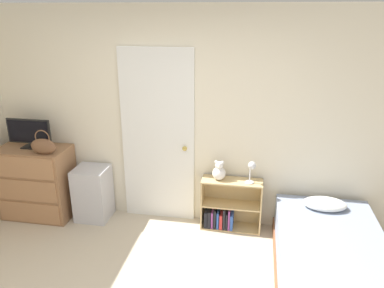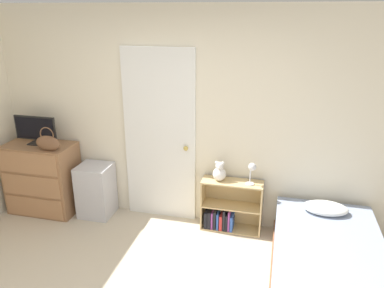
{
  "view_description": "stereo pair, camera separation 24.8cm",
  "coord_description": "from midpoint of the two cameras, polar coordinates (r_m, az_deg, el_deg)",
  "views": [
    {
      "loc": [
        0.89,
        -2.03,
        2.48
      ],
      "look_at": [
        0.2,
        1.79,
        1.08
      ],
      "focal_mm": 35.0,
      "sensor_mm": 36.0,
      "label": 1
    },
    {
      "loc": [
        1.13,
        -1.98,
        2.48
      ],
      "look_at": [
        0.2,
        1.79,
        1.08
      ],
      "focal_mm": 35.0,
      "sensor_mm": 36.0,
      "label": 2
    }
  ],
  "objects": [
    {
      "name": "dresser",
      "position": [
        5.11,
        -23.83,
        -5.36
      ],
      "size": [
        0.85,
        0.49,
        0.9
      ],
      "color": "#996B47",
      "rests_on": "ground_plane"
    },
    {
      "name": "door_closed",
      "position": [
        4.45,
        -6.81,
        0.93
      ],
      "size": [
        0.87,
        0.09,
        2.1
      ],
      "color": "white",
      "rests_on": "ground_plane"
    },
    {
      "name": "tv",
      "position": [
        4.93,
        -24.93,
        1.56
      ],
      "size": [
        0.55,
        0.16,
        0.36
      ],
      "color": "black",
      "rests_on": "dresser"
    },
    {
      "name": "bookshelf",
      "position": [
        4.52,
        3.76,
        -9.84
      ],
      "size": [
        0.71,
        0.24,
        0.62
      ],
      "color": "tan",
      "rests_on": "ground_plane"
    },
    {
      "name": "wall_back",
      "position": [
        4.37,
        -3.59,
        3.79
      ],
      "size": [
        10.0,
        0.06,
        2.55
      ],
      "color": "beige",
      "rests_on": "ground_plane"
    },
    {
      "name": "storage_bin",
      "position": [
        4.86,
        -16.29,
        -7.23
      ],
      "size": [
        0.4,
        0.38,
        0.67
      ],
      "color": "silver",
      "rests_on": "ground_plane"
    },
    {
      "name": "bed",
      "position": [
        3.85,
        18.82,
        -17.18
      ],
      "size": [
        1.03,
        1.96,
        0.56
      ],
      "color": "brown",
      "rests_on": "ground_plane"
    },
    {
      "name": "desk_lamp",
      "position": [
        4.22,
        7.41,
        -3.69
      ],
      "size": [
        0.11,
        0.11,
        0.27
      ],
      "color": "silver",
      "rests_on": "bookshelf"
    },
    {
      "name": "handbag",
      "position": [
        4.67,
        -23.14,
        -0.29
      ],
      "size": [
        0.31,
        0.11,
        0.29
      ],
      "color": "brown",
      "rests_on": "dresser"
    },
    {
      "name": "teddy_bear",
      "position": [
        4.31,
        2.5,
        -4.23
      ],
      "size": [
        0.15,
        0.15,
        0.23
      ],
      "color": "silver",
      "rests_on": "bookshelf"
    }
  ]
}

